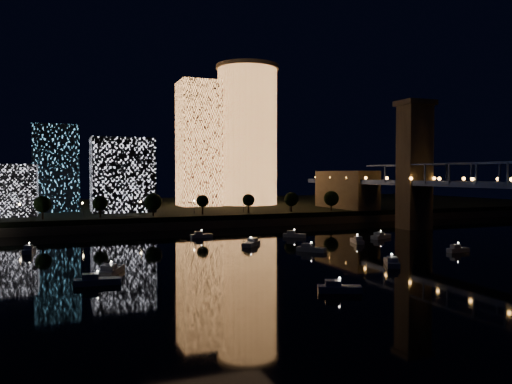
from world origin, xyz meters
The scene contains 9 objects.
ground centered at (0.00, 0.00, 0.00)m, with size 520.00×520.00×0.00m, color black.
far_bank centered at (0.00, 160.00, 2.50)m, with size 420.00×160.00×5.00m, color black.
seawall centered at (0.00, 82.00, 1.50)m, with size 420.00×6.00×3.00m, color #6B5E4C.
tower_cylindrical centered at (30.96, 145.42, 42.63)m, with size 34.00×34.00×75.01m.
tower_rectangular centered at (3.60, 144.85, 37.25)m, with size 20.27×20.27×64.49m, color #FF9E51.
midrise_blocks centered at (-68.09, 122.81, 20.93)m, with size 85.55×45.28×38.01m.
motorboats centered at (-12.25, 13.78, 0.81)m, with size 114.04×88.84×2.78m.
esplanade_trees centered at (-24.55, 88.00, 10.47)m, with size 166.32×6.83×8.91m.
street_lamps centered at (-34.00, 94.00, 9.02)m, with size 132.70×0.70×5.65m.
Camera 1 is at (-64.08, -108.56, 21.22)m, focal length 35.00 mm.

